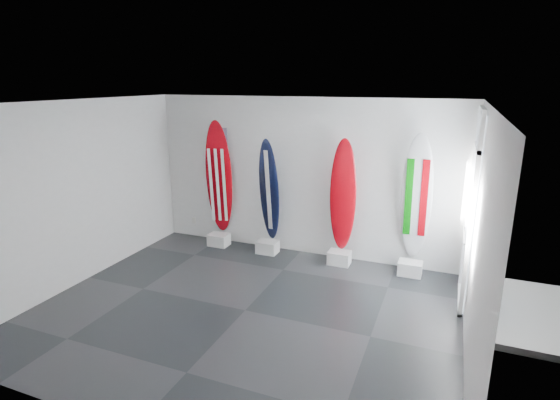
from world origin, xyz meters
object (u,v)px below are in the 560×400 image
at_px(surfboard_italy, 416,198).
at_px(surfboard_swiss, 343,196).
at_px(surfboard_usa, 219,178).
at_px(surfboard_navy, 269,190).

bearing_deg(surfboard_italy, surfboard_swiss, 179.25).
distance_m(surfboard_usa, surfboard_swiss, 2.54).
relative_size(surfboard_usa, surfboard_italy, 1.03).
bearing_deg(surfboard_swiss, surfboard_navy, 173.07).
bearing_deg(surfboard_navy, surfboard_swiss, 13.55).
bearing_deg(surfboard_navy, surfboard_italy, 13.55).
relative_size(surfboard_usa, surfboard_swiss, 1.12).
bearing_deg(surfboard_usa, surfboard_swiss, -15.44).
relative_size(surfboard_usa, surfboard_navy, 1.16).
relative_size(surfboard_swiss, surfboard_italy, 0.92).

